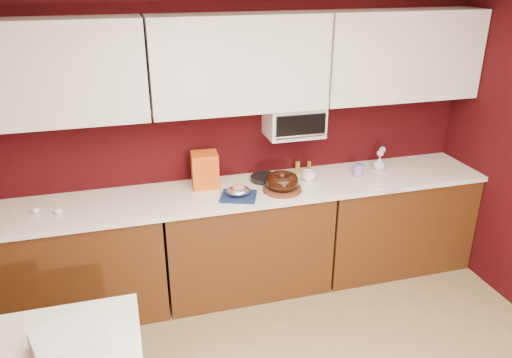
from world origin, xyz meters
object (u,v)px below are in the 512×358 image
object	(u,v)px
toaster_oven	(294,120)
flower_vase	(379,163)
newspaper_stack	(70,342)
pandoro_box	(205,170)
blue_jar	(358,170)
bundt_cake	(282,181)
coffee_mug	(309,175)
foil_ham_nest	(238,191)

from	to	relation	value
toaster_oven	flower_vase	bearing A→B (deg)	-5.67
toaster_oven	newspaper_stack	world-z (taller)	toaster_oven
flower_vase	newspaper_stack	xyz separation A→B (m)	(-2.45, -1.43, -0.15)
pandoro_box	newspaper_stack	xyz separation A→B (m)	(-0.95, -1.49, -0.23)
blue_jar	newspaper_stack	size ratio (longest dim) A/B	0.30
flower_vase	newspaper_stack	world-z (taller)	flower_vase
bundt_cake	blue_jar	world-z (taller)	bundt_cake
pandoro_box	flower_vase	world-z (taller)	pandoro_box
coffee_mug	newspaper_stack	bearing A→B (deg)	-142.53
bundt_cake	blue_jar	xyz separation A→B (m)	(0.71, 0.13, -0.03)
newspaper_stack	toaster_oven	bearing A→B (deg)	41.82
blue_jar	flower_vase	xyz separation A→B (m)	(0.23, 0.07, 0.01)
foil_ham_nest	coffee_mug	world-z (taller)	coffee_mug
foil_ham_nest	blue_jar	world-z (taller)	blue_jar
coffee_mug	newspaper_stack	distance (m)	2.24
bundt_cake	newspaper_stack	distance (m)	1.95
bundt_cake	foil_ham_nest	bearing A→B (deg)	-175.88
pandoro_box	newspaper_stack	world-z (taller)	pandoro_box
foil_ham_nest	blue_jar	xyz separation A→B (m)	(1.06, 0.15, -0.01)
bundt_cake	blue_jar	distance (m)	0.72
bundt_cake	flower_vase	bearing A→B (deg)	11.98
toaster_oven	coffee_mug	size ratio (longest dim) A/B	4.39
coffee_mug	newspaper_stack	xyz separation A→B (m)	(-1.78, -1.36, -0.14)
foil_ham_nest	pandoro_box	xyz separation A→B (m)	(-0.20, 0.28, 0.08)
toaster_oven	pandoro_box	xyz separation A→B (m)	(-0.74, -0.02, -0.34)
foil_ham_nest	flower_vase	distance (m)	1.31
pandoro_box	coffee_mug	world-z (taller)	pandoro_box
foil_ham_nest	pandoro_box	size ratio (longest dim) A/B	0.65
pandoro_box	newspaper_stack	bearing A→B (deg)	-118.50
foil_ham_nest	coffee_mug	bearing A→B (deg)	13.82
toaster_oven	newspaper_stack	size ratio (longest dim) A/B	1.34
foil_ham_nest	newspaper_stack	bearing A→B (deg)	-133.60
bundt_cake	pandoro_box	bearing A→B (deg)	155.55
bundt_cake	newspaper_stack	size ratio (longest dim) A/B	0.76
toaster_oven	blue_jar	distance (m)	0.69
bundt_cake	newspaper_stack	bearing A→B (deg)	-140.68
bundt_cake	blue_jar	bearing A→B (deg)	10.04
toaster_oven	flower_vase	world-z (taller)	toaster_oven
toaster_oven	coffee_mug	bearing A→B (deg)	-58.19
pandoro_box	blue_jar	distance (m)	1.27
flower_vase	newspaper_stack	bearing A→B (deg)	-149.63
bundt_cake	coffee_mug	bearing A→B (deg)	25.37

